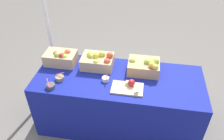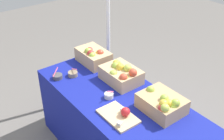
{
  "view_description": "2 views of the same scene",
  "coord_description": "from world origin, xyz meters",
  "px_view_note": "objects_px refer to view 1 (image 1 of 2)",
  "views": [
    {
      "loc": [
        0.25,
        -1.97,
        2.35
      ],
      "look_at": [
        -0.09,
        0.07,
        0.78
      ],
      "focal_mm": 36.43,
      "sensor_mm": 36.0,
      "label": 1
    },
    {
      "loc": [
        1.49,
        -1.29,
        2.26
      ],
      "look_at": [
        -0.16,
        -0.02,
        1.0
      ],
      "focal_mm": 45.89,
      "sensor_mm": 36.0,
      "label": 2
    }
  ],
  "objects_px": {
    "apple_crate_left": "(61,57)",
    "sample_bowl_near": "(106,79)",
    "cutting_board_front": "(128,87)",
    "apple_crate_right": "(145,66)",
    "sample_bowl_mid": "(60,78)",
    "sample_bowl_far": "(51,86)",
    "apple_crate_middle": "(98,61)",
    "tent_pole": "(48,25)"
  },
  "relations": [
    {
      "from": "apple_crate_middle",
      "to": "apple_crate_right",
      "type": "distance_m",
      "value": 0.56
    },
    {
      "from": "apple_crate_middle",
      "to": "sample_bowl_far",
      "type": "height_order",
      "value": "apple_crate_middle"
    },
    {
      "from": "apple_crate_left",
      "to": "sample_bowl_mid",
      "type": "relative_size",
      "value": 3.62
    },
    {
      "from": "cutting_board_front",
      "to": "sample_bowl_mid",
      "type": "bearing_deg",
      "value": 178.43
    },
    {
      "from": "sample_bowl_near",
      "to": "sample_bowl_far",
      "type": "xyz_separation_m",
      "value": [
        -0.55,
        -0.21,
        -0.0
      ]
    },
    {
      "from": "cutting_board_front",
      "to": "apple_crate_right",
      "type": "bearing_deg",
      "value": 64.16
    },
    {
      "from": "apple_crate_left",
      "to": "sample_bowl_near",
      "type": "xyz_separation_m",
      "value": [
        0.59,
        -0.24,
        -0.06
      ]
    },
    {
      "from": "tent_pole",
      "to": "cutting_board_front",
      "type": "bearing_deg",
      "value": -33.01
    },
    {
      "from": "apple_crate_middle",
      "to": "sample_bowl_far",
      "type": "distance_m",
      "value": 0.62
    },
    {
      "from": "apple_crate_right",
      "to": "apple_crate_left",
      "type": "bearing_deg",
      "value": 179.62
    },
    {
      "from": "sample_bowl_near",
      "to": "sample_bowl_mid",
      "type": "xyz_separation_m",
      "value": [
        -0.5,
        -0.07,
        -0.0
      ]
    },
    {
      "from": "sample_bowl_near",
      "to": "sample_bowl_far",
      "type": "height_order",
      "value": "sample_bowl_near"
    },
    {
      "from": "apple_crate_middle",
      "to": "tent_pole",
      "type": "height_order",
      "value": "tent_pole"
    },
    {
      "from": "cutting_board_front",
      "to": "tent_pole",
      "type": "bearing_deg",
      "value": 146.99
    },
    {
      "from": "apple_crate_left",
      "to": "apple_crate_middle",
      "type": "bearing_deg",
      "value": 1.26
    },
    {
      "from": "apple_crate_left",
      "to": "cutting_board_front",
      "type": "distance_m",
      "value": 0.91
    },
    {
      "from": "apple_crate_right",
      "to": "cutting_board_front",
      "type": "bearing_deg",
      "value": -115.84
    },
    {
      "from": "apple_crate_right",
      "to": "sample_bowl_mid",
      "type": "distance_m",
      "value": 0.97
    },
    {
      "from": "apple_crate_left",
      "to": "tent_pole",
      "type": "relative_size",
      "value": 0.18
    },
    {
      "from": "cutting_board_front",
      "to": "sample_bowl_mid",
      "type": "height_order",
      "value": "sample_bowl_mid"
    },
    {
      "from": "apple_crate_left",
      "to": "cutting_board_front",
      "type": "xyz_separation_m",
      "value": [
        0.85,
        -0.33,
        -0.06
      ]
    },
    {
      "from": "apple_crate_middle",
      "to": "apple_crate_right",
      "type": "height_order",
      "value": "apple_crate_middle"
    },
    {
      "from": "apple_crate_middle",
      "to": "sample_bowl_mid",
      "type": "distance_m",
      "value": 0.49
    },
    {
      "from": "apple_crate_middle",
      "to": "sample_bowl_mid",
      "type": "height_order",
      "value": "apple_crate_middle"
    },
    {
      "from": "apple_crate_left",
      "to": "apple_crate_right",
      "type": "xyz_separation_m",
      "value": [
        1.01,
        -0.01,
        -0.0
      ]
    },
    {
      "from": "apple_crate_left",
      "to": "sample_bowl_far",
      "type": "relative_size",
      "value": 3.56
    },
    {
      "from": "apple_crate_left",
      "to": "tent_pole",
      "type": "height_order",
      "value": "tent_pole"
    },
    {
      "from": "cutting_board_front",
      "to": "apple_crate_middle",
      "type": "bearing_deg",
      "value": 139.96
    },
    {
      "from": "sample_bowl_mid",
      "to": "sample_bowl_far",
      "type": "bearing_deg",
      "value": -109.97
    },
    {
      "from": "cutting_board_front",
      "to": "sample_bowl_near",
      "type": "height_order",
      "value": "sample_bowl_near"
    },
    {
      "from": "cutting_board_front",
      "to": "sample_bowl_mid",
      "type": "xyz_separation_m",
      "value": [
        -0.77,
        0.02,
        0.0
      ]
    },
    {
      "from": "apple_crate_right",
      "to": "cutting_board_front",
      "type": "xyz_separation_m",
      "value": [
        -0.15,
        -0.32,
        -0.06
      ]
    },
    {
      "from": "apple_crate_left",
      "to": "apple_crate_right",
      "type": "relative_size",
      "value": 1.04
    },
    {
      "from": "sample_bowl_near",
      "to": "tent_pole",
      "type": "relative_size",
      "value": 0.05
    },
    {
      "from": "cutting_board_front",
      "to": "sample_bowl_mid",
      "type": "relative_size",
      "value": 3.27
    },
    {
      "from": "apple_crate_left",
      "to": "sample_bowl_far",
      "type": "height_order",
      "value": "apple_crate_left"
    },
    {
      "from": "apple_crate_right",
      "to": "sample_bowl_mid",
      "type": "xyz_separation_m",
      "value": [
        -0.92,
        -0.3,
        -0.06
      ]
    },
    {
      "from": "apple_crate_middle",
      "to": "sample_bowl_near",
      "type": "height_order",
      "value": "apple_crate_middle"
    },
    {
      "from": "cutting_board_front",
      "to": "sample_bowl_near",
      "type": "relative_size",
      "value": 3.19
    },
    {
      "from": "apple_crate_left",
      "to": "sample_bowl_far",
      "type": "distance_m",
      "value": 0.45
    },
    {
      "from": "sample_bowl_mid",
      "to": "sample_bowl_far",
      "type": "distance_m",
      "value": 0.15
    },
    {
      "from": "apple_crate_middle",
      "to": "apple_crate_right",
      "type": "bearing_deg",
      "value": -1.71
    }
  ]
}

